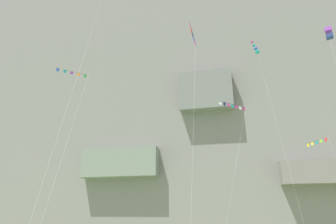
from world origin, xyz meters
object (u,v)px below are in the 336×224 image
(kite_banner_upper_mid, at_px, (193,40))
(kite_box_upper_right, at_px, (329,34))
(kite_banner_mid_center, at_px, (70,85))
(kite_banner_high_left, at_px, (320,147))
(kite_windsock_far_left, at_px, (256,49))
(kite_banner_mid_left, at_px, (233,110))

(kite_banner_upper_mid, bearing_deg, kite_box_upper_right, 6.78)
(kite_banner_mid_center, relative_size, kite_banner_high_left, 1.64)
(kite_windsock_far_left, xyz_separation_m, kite_banner_upper_mid, (-8.93, -10.76, -4.07))
(kite_box_upper_right, xyz_separation_m, kite_banner_high_left, (-0.54, 9.76, -11.75))
(kite_banner_mid_left, bearing_deg, kite_banner_high_left, 2.17)
(kite_windsock_far_left, distance_m, kite_banner_mid_center, 28.95)
(kite_box_upper_right, bearing_deg, kite_windsock_far_left, 130.26)
(kite_banner_upper_mid, bearing_deg, kite_banner_high_left, 36.44)
(kite_box_upper_right, bearing_deg, kite_banner_upper_mid, -173.22)
(kite_box_upper_right, height_order, kite_banner_upper_mid, kite_banner_upper_mid)
(kite_banner_mid_left, distance_m, kite_banner_upper_mid, 13.41)
(kite_windsock_far_left, height_order, kite_box_upper_right, kite_windsock_far_left)
(kite_box_upper_right, height_order, kite_banner_high_left, kite_box_upper_right)
(kite_banner_mid_left, relative_size, kite_box_upper_right, 0.78)
(kite_box_upper_right, xyz_separation_m, kite_banner_mid_center, (-31.99, -3.35, -5.09))
(kite_banner_mid_center, bearing_deg, kite_banner_high_left, 22.62)
(kite_banner_high_left, bearing_deg, kite_banner_mid_center, -157.38)
(kite_windsock_far_left, xyz_separation_m, kite_banner_mid_center, (-24.53, -12.16, -9.41))
(kite_box_upper_right, bearing_deg, kite_banner_mid_center, -174.03)
(kite_banner_upper_mid, relative_size, kite_banner_high_left, 1.99)
(kite_banner_mid_center, bearing_deg, kite_banner_mid_left, 32.24)
(kite_windsock_far_left, relative_size, kite_banner_mid_center, 1.38)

